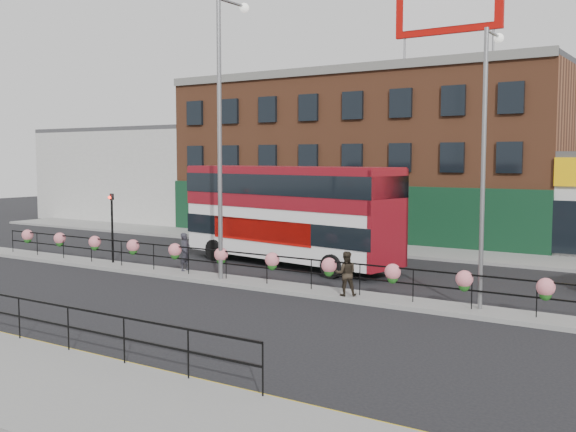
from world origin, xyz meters
The scene contains 15 objects.
ground centered at (0.00, 0.00, 0.00)m, with size 120.00×120.00×0.00m, color black.
north_pavement centered at (0.00, 12.00, 0.07)m, with size 60.00×4.00×0.15m, color gray.
median centered at (0.00, 0.00, 0.07)m, with size 60.00×1.60×0.15m, color gray.
yellow_line_inner centered at (0.00, -9.70, 0.01)m, with size 60.00×0.10×0.01m, color gold.
yellow_line_outer centered at (0.00, -9.88, 0.01)m, with size 60.00×0.10×0.01m, color gold.
brick_building centered at (-4.00, 19.96, 5.13)m, with size 25.00×12.21×10.30m.
warehouse_west centered at (-24.25, 20.00, 3.65)m, with size 15.50×12.00×7.30m.
billboard centered at (2.50, 14.99, 13.18)m, with size 6.00×0.29×4.40m.
median_railing centered at (0.00, 0.00, 1.05)m, with size 30.04×0.56×1.23m.
double_decker_bus centered at (-1.22, 4.88, 2.82)m, with size 11.62×4.49×4.59m.
pedestrian_a centered at (-3.68, 0.55, 0.96)m, with size 0.46×0.63×1.63m, color #27272F.
pedestrian_b centered at (4.63, -0.35, 0.94)m, with size 0.96×0.91×1.57m, color black.
lamp_column_west centered at (-1.18, 0.17, 6.74)m, with size 0.40×1.95×11.13m.
lamp_column_east centered at (9.21, 0.41, 5.41)m, with size 0.32×1.56×8.87m.
traffic_light_median centered at (-8.00, 0.39, 2.47)m, with size 0.15×0.28×3.65m.
Camera 1 is at (15.73, -20.93, 4.97)m, focal length 42.00 mm.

